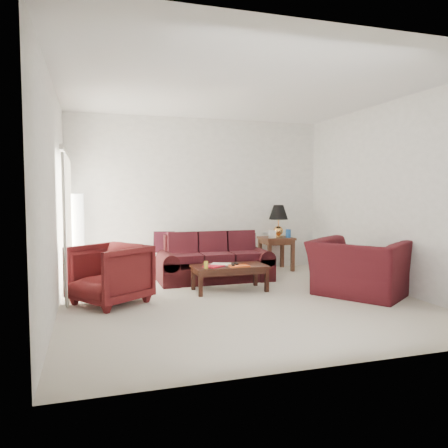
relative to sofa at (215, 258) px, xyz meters
name	(u,v)px	position (x,y,z in m)	size (l,w,h in m)	color
floor	(241,300)	(-0.03, -1.46, -0.40)	(5.00, 5.00, 0.00)	silver
blinds	(66,223)	(-2.45, -0.16, 0.68)	(0.10, 2.00, 2.16)	silver
sofa	(215,258)	(0.00, 0.00, 0.00)	(1.98, 0.85, 0.81)	black
throw_pillow	(164,242)	(-0.80, 0.61, 0.24)	(0.38, 0.11, 0.38)	black
end_table	(276,254)	(1.47, 0.69, -0.07)	(0.61, 0.61, 0.66)	#483318
table_lamp	(278,221)	(1.53, 0.72, 0.58)	(0.38, 0.38, 0.64)	#E79948
clock	(272,234)	(1.33, 0.57, 0.33)	(0.15, 0.05, 0.15)	silver
blue_canister	(288,233)	(1.67, 0.55, 0.34)	(0.10, 0.10, 0.16)	#15478D
picture_frame	(267,233)	(1.32, 0.81, 0.34)	(0.13, 0.02, 0.16)	silver
floor_lamp	(78,237)	(-2.31, 0.74, 0.37)	(0.25, 0.25, 1.56)	white
armchair_left	(109,274)	(-1.85, -1.10, 0.02)	(0.90, 0.92, 0.84)	#491012
armchair_right	(359,268)	(1.78, -1.70, 0.02)	(1.30, 1.13, 0.84)	#3C0D13
coffee_table	(230,278)	(0.00, -0.82, -0.20)	(1.17, 0.58, 0.41)	#311B0E
magazine_red	(214,266)	(-0.26, -0.86, 0.01)	(0.29, 0.22, 0.02)	red
magazine_white	(221,264)	(-0.12, -0.73, 0.01)	(0.29, 0.22, 0.02)	white
magazine_orange	(239,266)	(0.11, -0.95, 0.01)	(0.31, 0.23, 0.02)	#C54617
remote_a	(233,264)	(0.03, -0.91, 0.03)	(0.05, 0.16, 0.02)	black
remote_b	(236,264)	(0.10, -0.84, 0.03)	(0.04, 0.15, 0.02)	black
yellow_glass	(206,265)	(-0.42, -0.98, 0.06)	(0.06, 0.06, 0.11)	gold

